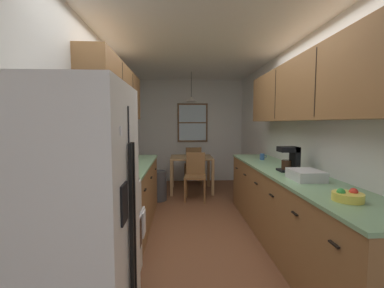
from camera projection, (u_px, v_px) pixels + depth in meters
name	position (u px, v px, depth m)	size (l,w,h in m)	color
ground_plane	(198.00, 218.00, 3.98)	(12.00, 12.00, 0.00)	brown
wall_left	(108.00, 136.00, 3.81)	(0.10, 9.00, 2.55)	silver
wall_right	(286.00, 136.00, 3.94)	(0.10, 9.00, 2.55)	silver
wall_back	(191.00, 131.00, 6.51)	(4.40, 0.10, 2.55)	silver
ceiling_slab	(199.00, 47.00, 3.77)	(4.40, 9.00, 0.08)	white
refrigerator	(73.00, 223.00, 1.59)	(0.72, 0.77, 1.71)	white
stove_range	(102.00, 234.00, 2.32)	(0.66, 0.60, 1.10)	white
microwave_over_range	(85.00, 98.00, 2.22)	(0.39, 0.57, 0.33)	black
counter_left	(130.00, 195.00, 3.64)	(0.64, 2.05, 0.90)	olive
upper_cabinets_left	(116.00, 92.00, 3.47)	(0.33, 2.13, 0.69)	olive
counter_right	(288.00, 209.00, 3.05)	(0.64, 3.35, 0.90)	olive
upper_cabinets_right	(306.00, 90.00, 2.89)	(0.33, 3.03, 0.70)	olive
dining_table	(191.00, 162.00, 5.53)	(0.89, 0.81, 0.75)	#A87F51
dining_chair_near	(195.00, 174.00, 4.93)	(0.44, 0.44, 0.90)	olive
dining_chair_far	(193.00, 164.00, 6.15)	(0.42, 0.42, 0.90)	olive
pendant_light	(191.00, 99.00, 5.42)	(0.25, 0.25, 0.63)	black
back_window	(193.00, 123.00, 6.43)	(0.75, 0.05, 0.96)	brown
trash_bin	(158.00, 186.00, 4.88)	(0.33, 0.33, 0.56)	#3F3F42
storage_canister	(117.00, 164.00, 2.89)	(0.12, 0.12, 0.21)	#D84C19
dish_towel	(144.00, 223.00, 2.49)	(0.02, 0.16, 0.24)	white
coffee_maker	(290.00, 158.00, 3.03)	(0.22, 0.18, 0.29)	black
mug_by_coffeemaker	(262.00, 157.00, 4.00)	(0.11, 0.07, 0.10)	#335999
fruit_bowl	(348.00, 196.00, 1.88)	(0.22, 0.22, 0.09)	#E5D14C
dish_rack	(306.00, 175.00, 2.57)	(0.28, 0.34, 0.10)	silver
table_serving_bowl	(196.00, 155.00, 5.62)	(0.21, 0.21, 0.06)	#4C7299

